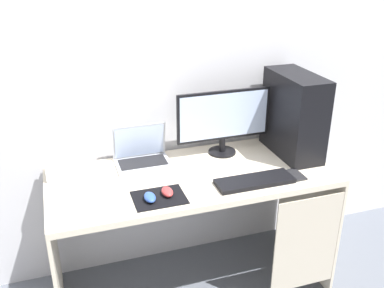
% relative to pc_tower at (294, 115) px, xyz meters
% --- Properties ---
extents(ground_plane, '(8.00, 8.00, 0.00)m').
position_rel_pc_tower_xyz_m(ground_plane, '(-0.65, -0.08, -1.02)').
color(ground_plane, slate).
extents(wall_back, '(4.00, 0.05, 2.60)m').
position_rel_pc_tower_xyz_m(wall_back, '(-0.65, 0.30, 0.28)').
color(wall_back, silver).
rests_on(wall_back, ground_plane).
extents(desk, '(1.57, 0.67, 0.78)m').
position_rel_pc_tower_xyz_m(desk, '(-0.63, -0.09, -0.40)').
color(desk, beige).
rests_on(desk, ground_plane).
extents(pc_tower, '(0.20, 0.44, 0.49)m').
position_rel_pc_tower_xyz_m(pc_tower, '(0.00, 0.00, 0.00)').
color(pc_tower, black).
rests_on(pc_tower, desk).
extents(monitor, '(0.57, 0.17, 0.40)m').
position_rel_pc_tower_xyz_m(monitor, '(-0.40, 0.12, -0.02)').
color(monitor, black).
rests_on(monitor, desk).
extents(laptop, '(0.31, 0.22, 0.22)m').
position_rel_pc_tower_xyz_m(laptop, '(-0.89, 0.14, -0.20)').
color(laptop, '#B7BCC6').
rests_on(laptop, desk).
extents(projector, '(0.20, 0.14, 0.11)m').
position_rel_pc_tower_xyz_m(projector, '(-1.32, 0.13, -0.19)').
color(projector, white).
rests_on(projector, desk).
extents(keyboard, '(0.42, 0.14, 0.02)m').
position_rel_pc_tower_xyz_m(keyboard, '(-0.37, -0.28, -0.23)').
color(keyboard, black).
rests_on(keyboard, desk).
extents(mousepad, '(0.26, 0.20, 0.00)m').
position_rel_pc_tower_xyz_m(mousepad, '(-0.89, -0.27, -0.24)').
color(mousepad, black).
rests_on(mousepad, desk).
extents(mouse_left, '(0.06, 0.10, 0.03)m').
position_rel_pc_tower_xyz_m(mouse_left, '(-0.84, -0.26, -0.22)').
color(mouse_left, '#B23333').
rests_on(mouse_left, mousepad).
extents(mouse_right, '(0.06, 0.10, 0.03)m').
position_rel_pc_tower_xyz_m(mouse_right, '(-0.94, -0.28, -0.22)').
color(mouse_right, '#2D51B2').
rests_on(mouse_right, mousepad).
extents(cell_phone, '(0.07, 0.13, 0.01)m').
position_rel_pc_tower_xyz_m(cell_phone, '(-0.12, -0.27, -0.24)').
color(cell_phone, '#232326').
rests_on(cell_phone, desk).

